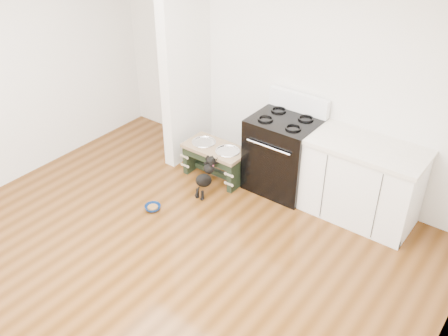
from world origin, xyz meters
TOP-DOWN VIEW (x-y plane):
  - ground at (0.00, 0.00)m, footprint 5.00×5.00m
  - room_shell at (0.00, 0.00)m, footprint 5.00×5.00m
  - partition_wall at (-1.18, 2.10)m, footprint 0.15×0.80m
  - oven_range at (0.25, 2.16)m, footprint 0.76×0.69m
  - cabinet_run at (1.23, 2.18)m, footprint 1.24×0.64m
  - dog_feeder at (-0.52, 1.84)m, footprint 0.79×0.42m
  - puppy at (-0.38, 1.48)m, footprint 0.14×0.41m
  - floor_bowl at (-0.67, 0.86)m, footprint 0.19×0.19m

SIDE VIEW (x-z plane):
  - ground at x=0.00m, z-range 0.00..0.00m
  - floor_bowl at x=-0.67m, z-range 0.00..0.06m
  - puppy at x=-0.38m, z-range 0.02..0.50m
  - dog_feeder at x=-0.52m, z-range 0.08..0.53m
  - cabinet_run at x=1.23m, z-range 0.00..0.91m
  - oven_range at x=0.25m, z-range -0.09..1.05m
  - partition_wall at x=-1.18m, z-range 0.00..2.70m
  - room_shell at x=0.00m, z-range -0.88..4.12m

